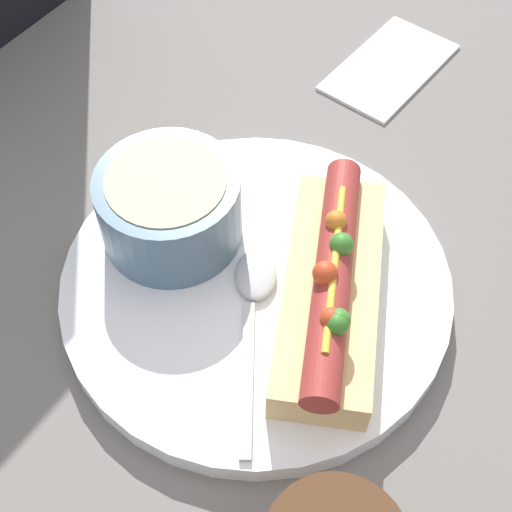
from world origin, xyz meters
The scene contains 6 objects.
ground_plane centered at (0.00, 0.00, 0.00)m, with size 4.00×4.00×0.00m, color slate.
dinner_plate centered at (0.00, 0.00, 0.01)m, with size 0.27×0.27×0.02m.
hot_dog centered at (0.01, -0.05, 0.04)m, with size 0.18×0.13×0.06m.
soup_bowl centered at (0.00, 0.07, 0.05)m, with size 0.10×0.10×0.06m.
spoon centered at (-0.02, -0.01, 0.02)m, with size 0.14×0.10×0.01m.
napkin centered at (0.27, 0.03, 0.00)m, with size 0.14×0.08×0.01m.
Camera 1 is at (-0.23, -0.15, 0.43)m, focal length 50.00 mm.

